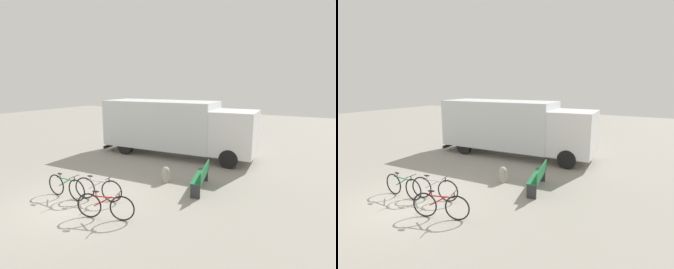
% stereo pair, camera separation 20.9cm
% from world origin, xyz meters
% --- Properties ---
extents(ground_plane, '(60.00, 60.00, 0.00)m').
position_xyz_m(ground_plane, '(0.00, 0.00, 0.00)').
color(ground_plane, gray).
extents(delivery_truck, '(8.47, 2.86, 2.98)m').
position_xyz_m(delivery_truck, '(0.11, 7.02, 1.65)').
color(delivery_truck, silver).
rests_on(delivery_truck, ground).
extents(park_bench, '(0.76, 1.89, 0.93)m').
position_xyz_m(park_bench, '(3.26, 3.14, 0.53)').
color(park_bench, '#1E6638').
rests_on(park_bench, ground).
extents(bicycle_near, '(1.77, 0.44, 0.86)m').
position_xyz_m(bicycle_near, '(-0.55, 0.17, 0.40)').
color(bicycle_near, black).
rests_on(bicycle_near, ground).
extents(bicycle_middle, '(1.74, 0.53, 0.86)m').
position_xyz_m(bicycle_middle, '(0.54, 0.56, 0.40)').
color(bicycle_middle, black).
rests_on(bicycle_middle, ground).
extents(bicycle_far, '(1.70, 0.64, 0.86)m').
position_xyz_m(bicycle_far, '(1.64, -0.29, 0.40)').
color(bicycle_far, black).
rests_on(bicycle_far, ground).
extents(bollard_near_bench, '(0.32, 0.32, 0.64)m').
position_xyz_m(bollard_near_bench, '(1.71, 3.13, 0.34)').
color(bollard_near_bench, '#9E998C').
rests_on(bollard_near_bench, ground).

